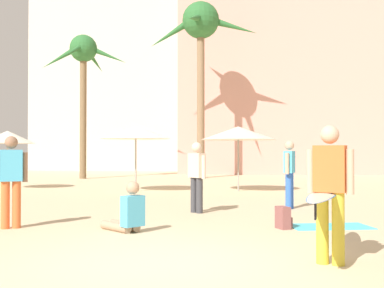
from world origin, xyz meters
name	(u,v)px	position (x,y,z in m)	size (l,w,h in m)	color
ground	(157,264)	(0.00, 0.00, 0.00)	(120.00, 120.00, 0.00)	beige
hotel_pink	(304,74)	(6.18, 29.54, 7.23)	(17.47, 10.62, 14.47)	#DB9989
hotel_tower_gray	(124,26)	(-8.33, 34.26, 12.34)	(13.46, 8.33, 24.68)	beige
palm_tree_far_left	(83,62)	(-7.15, 19.27, 6.38)	(4.72, 4.78, 7.86)	brown
palm_tree_left	(201,32)	(-0.82, 20.57, 8.23)	(6.27, 6.34, 9.91)	#896B4C
cafe_umbrella_0	(8,137)	(-7.82, 11.89, 2.03)	(2.10, 2.10, 2.28)	gray
cafe_umbrella_1	(136,132)	(-2.59, 11.22, 2.17)	(2.58, 2.58, 2.41)	gray
cafe_umbrella_3	(238,133)	(1.18, 11.58, 2.15)	(2.79, 2.79, 2.39)	gray
beach_towel	(330,226)	(2.85, 3.33, 0.01)	(1.54, 0.83, 0.01)	#4CC6D6
backpack	(283,218)	(1.93, 3.02, 0.20)	(0.32, 0.35, 0.42)	#8A504D
person_mid_left	(328,190)	(2.23, 0.28, 0.95)	(1.16, 2.95, 1.80)	gold
person_mid_right	(289,171)	(2.43, 6.26, 0.96)	(0.34, 0.60, 1.74)	blue
person_near_left	(128,214)	(-0.92, 2.41, 0.33)	(0.92, 0.87, 0.93)	tan
person_far_right	(197,174)	(0.12, 5.25, 0.92)	(0.50, 0.49, 1.68)	#3D3D42
person_mid_center	(11,178)	(-3.23, 2.62, 0.96)	(0.58, 0.38, 1.75)	orange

